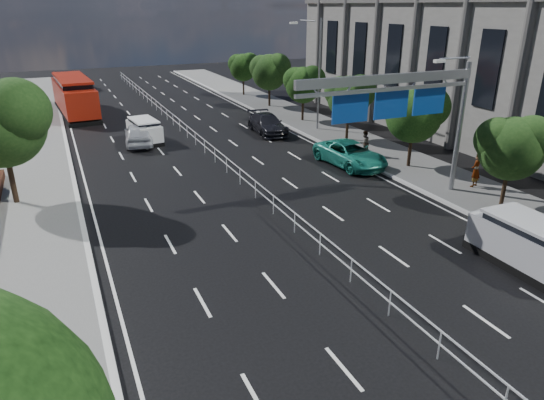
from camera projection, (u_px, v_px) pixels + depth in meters
ground at (419, 343)px, 15.26m from camera, size 160.00×160.00×0.00m
median_fence at (207, 149)px, 34.11m from camera, size 0.05×85.00×1.02m
toilet_sign at (14, 367)px, 10.00m from camera, size 1.62×0.18×4.34m
overhead_gantry at (405, 98)px, 24.24m from camera, size 10.24×0.38×7.45m
streetlight_far at (316, 68)px, 39.31m from camera, size 2.78×2.40×9.00m
civic_hall at (478, 52)px, 40.55m from camera, size 14.40×36.00×14.35m
near_tree_back at (1, 119)px, 24.22m from camera, size 4.84×4.51×6.69m
far_tree_c at (513, 145)px, 24.16m from camera, size 3.52×3.28×4.94m
far_tree_d at (415, 112)px, 30.41m from camera, size 3.85×3.59×5.34m
far_tree_e at (350, 95)px, 36.81m from camera, size 3.63×3.38×5.13m
far_tree_f at (304, 83)px, 43.18m from camera, size 3.52×3.28×5.02m
far_tree_g at (270, 70)px, 49.43m from camera, size 3.96×3.69×5.45m
far_tree_h at (243, 66)px, 55.91m from camera, size 3.41×3.18×4.91m
white_minivan at (144, 131)px, 37.52m from camera, size 2.21×4.28×1.79m
red_bus at (74, 95)px, 46.78m from camera, size 3.65×12.15×3.58m
near_car_silver at (138, 134)px, 36.81m from camera, size 2.65×5.16×1.68m
near_car_dark at (80, 82)px, 61.59m from camera, size 1.76×5.02×1.65m
silver_minivan at (530, 245)px, 19.36m from camera, size 2.10×4.88×2.02m
parked_car_teal at (350, 154)px, 31.94m from camera, size 3.09×5.86×1.57m
parked_car_dark at (267, 124)px, 40.12m from camera, size 2.57×5.50×1.55m
pedestrian_a at (476, 170)px, 27.75m from camera, size 0.83×0.69×1.96m
pedestrian_b at (364, 143)px, 33.73m from camera, size 0.88×0.71×1.71m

